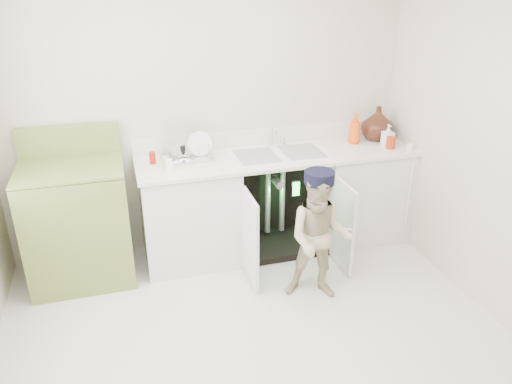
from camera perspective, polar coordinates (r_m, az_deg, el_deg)
ground at (r=3.62m, az=0.13°, el=-16.59°), size 3.50×3.50×0.00m
room_shell at (r=2.96m, az=0.15°, el=2.06°), size 6.00×5.50×1.26m
counter_run at (r=4.49m, az=2.88°, el=-0.76°), size 2.44×1.02×1.21m
avocado_stove at (r=4.26m, az=-19.66°, el=-3.20°), size 0.79×0.65×1.23m
repair_worker at (r=3.79m, az=7.30°, el=-5.07°), size 0.61×0.76×1.04m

